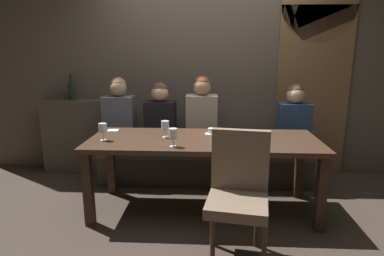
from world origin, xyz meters
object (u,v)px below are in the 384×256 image
(wine_bottle_dark_red, at_px, (72,91))
(espresso_cup, at_px, (211,132))
(banquette_bench, at_px, (204,164))
(wine_glass_end_left, at_px, (165,126))
(wine_glass_far_left, at_px, (173,134))
(diner_redhead, at_px, (120,114))
(diner_bearded, at_px, (160,117))
(dining_table, at_px, (203,147))
(diner_near_end, at_px, (294,119))
(diner_far_end, at_px, (202,114))
(chair_near_side, at_px, (238,187))
(wine_glass_far_right, at_px, (103,128))
(fork_on_table, at_px, (264,137))

(wine_bottle_dark_red, distance_m, espresso_cup, 2.00)
(banquette_bench, xyz_separation_m, wine_glass_end_left, (-0.37, -0.67, 0.63))
(banquette_bench, bearing_deg, wine_glass_far_left, -105.00)
(diner_redhead, distance_m, diner_bearded, 0.49)
(dining_table, bearing_deg, diner_near_end, 34.24)
(diner_redhead, distance_m, wine_bottle_dark_red, 0.81)
(diner_far_end, height_order, wine_glass_far_left, diner_far_end)
(diner_bearded, bearing_deg, banquette_bench, -2.37)
(diner_redhead, relative_size, diner_far_end, 0.98)
(chair_near_side, bearing_deg, diner_far_end, 102.19)
(espresso_cup, bearing_deg, diner_near_end, 28.84)
(diner_bearded, xyz_separation_m, wine_glass_end_left, (0.15, -0.69, 0.05))
(diner_far_end, bearing_deg, wine_glass_far_right, -137.59)
(wine_bottle_dark_red, xyz_separation_m, espresso_cup, (1.78, -0.88, -0.30))
(chair_near_side, bearing_deg, diner_bearded, 119.01)
(diner_redhead, bearing_deg, fork_on_table, -21.85)
(chair_near_side, distance_m, diner_near_end, 1.62)
(wine_glass_far_right, height_order, wine_glass_end_left, same)
(espresso_cup, bearing_deg, diner_redhead, 153.12)
(dining_table, height_order, diner_redhead, diner_redhead)
(chair_near_side, height_order, espresso_cup, chair_near_side)
(banquette_bench, height_order, wine_glass_end_left, wine_glass_end_left)
(banquette_bench, xyz_separation_m, wine_glass_far_left, (-0.26, -0.98, 0.63))
(wine_glass_far_left, height_order, espresso_cup, wine_glass_far_left)
(banquette_bench, relative_size, wine_glass_far_right, 15.24)
(chair_near_side, height_order, wine_glass_far_left, chair_near_side)
(diner_redhead, relative_size, wine_glass_far_left, 4.98)
(diner_bearded, height_order, wine_bottle_dark_red, wine_bottle_dark_red)
(wine_glass_far_right, height_order, espresso_cup, wine_glass_far_right)
(diner_far_end, height_order, fork_on_table, diner_far_end)
(chair_near_side, xyz_separation_m, wine_glass_end_left, (-0.65, 0.75, 0.30))
(diner_near_end, bearing_deg, chair_near_side, -117.80)
(wine_glass_end_left, relative_size, wine_glass_far_left, 1.00)
(chair_near_side, bearing_deg, dining_table, 111.00)
(dining_table, relative_size, espresso_cup, 18.33)
(dining_table, distance_m, diner_redhead, 1.25)
(wine_glass_end_left, bearing_deg, diner_far_end, 63.73)
(wine_glass_end_left, height_order, espresso_cup, wine_glass_end_left)
(wine_glass_far_left, bearing_deg, diner_redhead, 126.77)
(diner_bearded, relative_size, fork_on_table, 4.46)
(chair_near_side, distance_m, espresso_cup, 0.94)
(chair_near_side, distance_m, wine_glass_far_right, 1.39)
(diner_near_end, relative_size, espresso_cup, 6.27)
(wine_bottle_dark_red, distance_m, wine_glass_far_right, 1.41)
(banquette_bench, relative_size, espresso_cup, 20.83)
(espresso_cup, relative_size, fork_on_table, 0.71)
(wine_bottle_dark_red, xyz_separation_m, wine_glass_far_left, (1.44, -1.33, -0.21))
(banquette_bench, xyz_separation_m, diner_redhead, (-1.01, 0.02, 0.61))
(diner_near_end, relative_size, fork_on_table, 4.43)
(chair_near_side, relative_size, wine_bottle_dark_red, 3.01)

